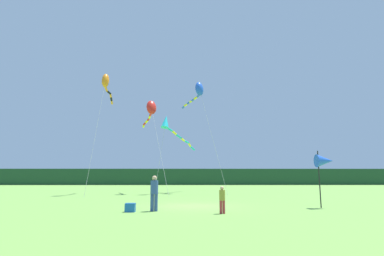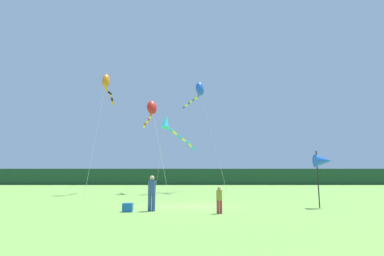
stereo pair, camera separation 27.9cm
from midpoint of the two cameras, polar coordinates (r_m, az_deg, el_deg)
ground_plane at (r=17.56m, az=0.44°, el=-14.36°), size 120.00×120.00×0.00m
distant_treeline at (r=62.48m, az=0.18°, el=-9.09°), size 108.00×3.91×3.14m
person_adult at (r=15.05m, az=-6.90°, el=-11.62°), size 0.37×0.37×1.67m
person_child at (r=14.03m, az=5.77°, el=-12.91°), size 0.26×0.26×1.20m
cooler_box at (r=14.99m, az=-11.28°, el=-14.33°), size 0.46×0.37×0.40m
banner_flag_pole at (r=17.91m, az=23.75°, el=-5.69°), size 0.90×0.70×3.00m
kite_red at (r=30.98m, az=-7.24°, el=3.55°), size 3.42×7.28×9.30m
kite_orange at (r=31.04m, az=-15.32°, el=7.99°), size 0.70×7.84×11.51m
kite_blue at (r=32.94m, az=1.61°, el=7.01°), size 4.33×6.27×11.73m
kite_cyan at (r=30.52m, az=-3.64°, el=0.22°), size 3.78×7.79×7.62m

